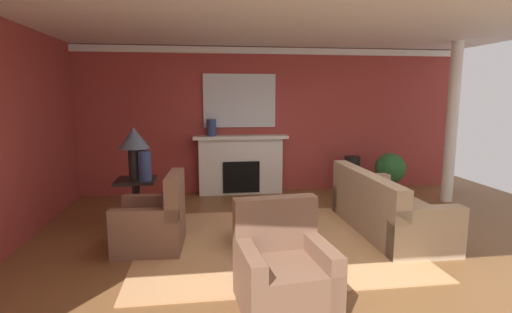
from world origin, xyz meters
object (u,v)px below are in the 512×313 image
object	(u,v)px
mantel_mirror	(240,101)
vase_mantel_left	(211,128)
armchair_near_window	(153,224)
coffee_table	(272,218)
sofa	(385,211)
table_lamp	(134,143)
armchair_facing_fireplace	(284,274)
vase_on_side_table	(145,166)
vase_tall_corner	(352,175)
fireplace	(241,166)
side_table	(137,199)
potted_plant	(390,171)

from	to	relation	value
mantel_mirror	vase_mantel_left	bearing A→B (deg)	-162.82
armchair_near_window	vase_mantel_left	world-z (taller)	vase_mantel_left
coffee_table	mantel_mirror	bearing A→B (deg)	92.84
sofa	vase_mantel_left	distance (m)	3.49
coffee_table	vase_mantel_left	bearing A→B (deg)	104.82
table_lamp	armchair_near_window	bearing A→B (deg)	-69.66
table_lamp	coffee_table	bearing A→B (deg)	-26.93
mantel_mirror	sofa	world-z (taller)	mantel_mirror
armchair_facing_fireplace	sofa	bearing A→B (deg)	44.05
armchair_near_window	armchair_facing_fireplace	size ratio (longest dim) A/B	1.00
sofa	coffee_table	xyz separation A→B (m)	(-1.65, -0.20, 0.04)
coffee_table	vase_on_side_table	bearing A→B (deg)	154.27
vase_on_side_table	vase_tall_corner	world-z (taller)	vase_on_side_table
sofa	fireplace	bearing A→B (deg)	126.19
coffee_table	side_table	bearing A→B (deg)	153.07
coffee_table	vase_mantel_left	distance (m)	2.85
sofa	armchair_near_window	distance (m)	3.15
table_lamp	armchair_facing_fireplace	bearing A→B (deg)	-56.32
potted_plant	mantel_mirror	bearing A→B (deg)	164.16
fireplace	vase_on_side_table	world-z (taller)	fireplace
armchair_facing_fireplace	vase_mantel_left	size ratio (longest dim) A/B	3.00
mantel_mirror	vase_tall_corner	world-z (taller)	mantel_mirror
armchair_near_window	sofa	bearing A→B (deg)	3.29
fireplace	vase_tall_corner	world-z (taller)	fireplace
coffee_table	fireplace	bearing A→B (deg)	92.97
vase_mantel_left	potted_plant	world-z (taller)	vase_mantel_left
mantel_mirror	armchair_near_window	bearing A→B (deg)	-116.30
coffee_table	vase_tall_corner	distance (m)	3.08
potted_plant	vase_tall_corner	bearing A→B (deg)	149.28
vase_on_side_table	vase_mantel_left	size ratio (longest dim) A/B	1.35
armchair_near_window	side_table	xyz separation A→B (m)	(-0.34, 0.91, 0.09)
fireplace	vase_on_side_table	xyz separation A→B (m)	(-1.54, -1.84, 0.37)
armchair_facing_fireplace	vase_tall_corner	bearing A→B (deg)	60.93
coffee_table	vase_on_side_table	distance (m)	1.95
fireplace	sofa	bearing A→B (deg)	-53.81
fireplace	mantel_mirror	size ratio (longest dim) A/B	1.30
fireplace	vase_mantel_left	bearing A→B (deg)	-174.88
side_table	potted_plant	distance (m)	4.56
side_table	mantel_mirror	bearing A→B (deg)	47.36
coffee_table	armchair_facing_fireplace	bearing A→B (deg)	-96.29
vase_mantel_left	side_table	bearing A→B (deg)	-124.41
armchair_facing_fireplace	vase_mantel_left	world-z (taller)	vase_mantel_left
armchair_near_window	side_table	bearing A→B (deg)	110.34
armchair_near_window	potted_plant	size ratio (longest dim) A/B	1.14
armchair_facing_fireplace	mantel_mirror	bearing A→B (deg)	89.54
table_lamp	side_table	bearing A→B (deg)	0.00
sofa	vase_mantel_left	xyz separation A→B (m)	(-2.34, 2.39, 1.00)
vase_mantel_left	table_lamp	bearing A→B (deg)	-124.41
armchair_facing_fireplace	vase_on_side_table	size ratio (longest dim) A/B	2.22
armchair_near_window	vase_tall_corner	xyz separation A→B (m)	(3.49, 2.32, 0.06)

